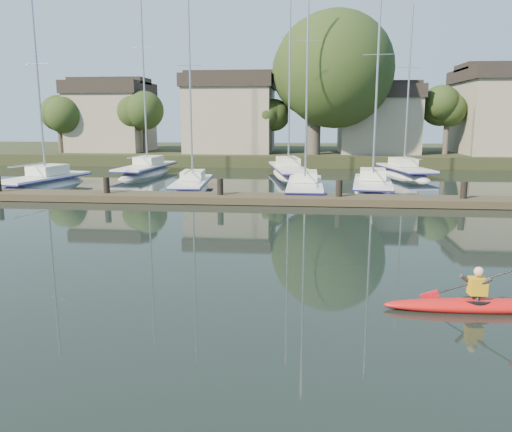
# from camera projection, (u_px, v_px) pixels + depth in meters

# --- Properties ---
(ground) EXTENTS (160.00, 160.00, 0.00)m
(ground) POSITION_uv_depth(u_px,v_px,m) (246.00, 302.00, 11.59)
(ground) COLOR black
(ground) RESTS_ON ground
(kayak) EXTENTS (4.40, 0.83, 1.40)m
(kayak) POSITION_uv_depth(u_px,v_px,m) (482.00, 303.00, 11.07)
(kayak) COLOR red
(kayak) RESTS_ON ground
(dock) EXTENTS (34.00, 2.00, 1.80)m
(dock) POSITION_uv_depth(u_px,v_px,m) (279.00, 199.00, 25.22)
(dock) COLOR #453927
(dock) RESTS_ON ground
(sailboat_0) EXTENTS (3.84, 8.48, 12.99)m
(sailboat_0) POSITION_uv_depth(u_px,v_px,m) (44.00, 190.00, 31.26)
(sailboat_0) COLOR white
(sailboat_0) RESTS_ON ground
(sailboat_1) EXTENTS (2.47, 7.77, 12.50)m
(sailboat_1) POSITION_uv_depth(u_px,v_px,m) (192.00, 192.00, 30.17)
(sailboat_1) COLOR white
(sailboat_1) RESTS_ON ground
(sailboat_2) EXTENTS (2.07, 8.76, 14.49)m
(sailboat_2) POSITION_uv_depth(u_px,v_px,m) (305.00, 195.00, 28.95)
(sailboat_2) COLOR white
(sailboat_2) RESTS_ON ground
(sailboat_3) EXTENTS (3.14, 8.55, 13.46)m
(sailboat_3) POSITION_uv_depth(u_px,v_px,m) (372.00, 194.00, 29.37)
(sailboat_3) COLOR white
(sailboat_3) RESTS_ON ground
(sailboat_5) EXTENTS (2.98, 9.91, 16.17)m
(sailboat_5) POSITION_uv_depth(u_px,v_px,m) (147.00, 176.00, 38.64)
(sailboat_5) COLOR white
(sailboat_5) RESTS_ON ground
(sailboat_6) EXTENTS (4.09, 10.95, 17.05)m
(sailboat_6) POSITION_uv_depth(u_px,v_px,m) (289.00, 177.00, 37.82)
(sailboat_6) COLOR white
(sailboat_6) RESTS_ON ground
(sailboat_7) EXTENTS (3.76, 8.70, 13.60)m
(sailboat_7) POSITION_uv_depth(u_px,v_px,m) (404.00, 178.00, 37.47)
(sailboat_7) COLOR white
(sailboat_7) RESTS_ON ground
(shore) EXTENTS (90.00, 25.25, 12.75)m
(shore) POSITION_uv_depth(u_px,v_px,m) (309.00, 128.00, 50.16)
(shore) COLOR #253319
(shore) RESTS_ON ground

